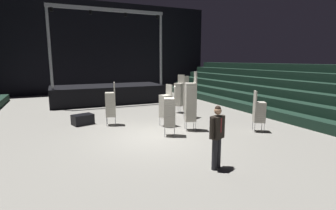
{
  "coord_description": "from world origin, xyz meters",
  "views": [
    {
      "loc": [
        -3.34,
        -8.88,
        2.96
      ],
      "look_at": [
        0.22,
        -0.86,
        1.4
      ],
      "focal_mm": 27.27,
      "sensor_mm": 36.0,
      "label": 1
    }
  ],
  "objects_px": {
    "chair_stack_mid_right": "(179,94)",
    "chair_stack_rear_right": "(189,97)",
    "chair_stack_rear_left": "(259,111)",
    "chair_stack_front_left": "(166,106)",
    "chair_stack_mid_centre": "(111,104)",
    "man_with_tie": "(217,134)",
    "chair_stack_front_right": "(170,111)",
    "equipment_road_case": "(83,119)",
    "stage_riser": "(108,93)",
    "chair_stack_mid_left": "(191,101)"
  },
  "relations": [
    {
      "from": "chair_stack_front_right",
      "to": "chair_stack_mid_centre",
      "type": "xyz_separation_m",
      "value": [
        -1.76,
        2.64,
        0.0
      ]
    },
    {
      "from": "chair_stack_mid_right",
      "to": "chair_stack_mid_centre",
      "type": "relative_size",
      "value": 1.09
    },
    {
      "from": "chair_stack_front_right",
      "to": "chair_stack_rear_right",
      "type": "height_order",
      "value": "chair_stack_rear_right"
    },
    {
      "from": "chair_stack_rear_right",
      "to": "equipment_road_case",
      "type": "bearing_deg",
      "value": -33.91
    },
    {
      "from": "chair_stack_front_right",
      "to": "equipment_road_case",
      "type": "xyz_separation_m",
      "value": [
        -2.95,
        3.27,
        -0.75
      ]
    },
    {
      "from": "chair_stack_rear_left",
      "to": "chair_stack_rear_right",
      "type": "xyz_separation_m",
      "value": [
        -1.38,
        3.5,
        0.21
      ]
    },
    {
      "from": "man_with_tie",
      "to": "chair_stack_mid_left",
      "type": "bearing_deg",
      "value": -132.05
    },
    {
      "from": "equipment_road_case",
      "to": "chair_stack_front_right",
      "type": "bearing_deg",
      "value": -47.89
    },
    {
      "from": "chair_stack_mid_centre",
      "to": "stage_riser",
      "type": "bearing_deg",
      "value": 3.57
    },
    {
      "from": "chair_stack_rear_left",
      "to": "chair_stack_mid_right",
      "type": "bearing_deg",
      "value": -135.12
    },
    {
      "from": "chair_stack_rear_right",
      "to": "stage_riser",
      "type": "bearing_deg",
      "value": -92.02
    },
    {
      "from": "chair_stack_front_right",
      "to": "equipment_road_case",
      "type": "relative_size",
      "value": 2.18
    },
    {
      "from": "chair_stack_front_left",
      "to": "chair_stack_rear_right",
      "type": "xyz_separation_m",
      "value": [
        1.79,
        1.13,
        0.13
      ]
    },
    {
      "from": "chair_stack_mid_right",
      "to": "stage_riser",
      "type": "bearing_deg",
      "value": -1.87
    },
    {
      "from": "chair_stack_mid_right",
      "to": "chair_stack_rear_right",
      "type": "relative_size",
      "value": 1.0
    },
    {
      "from": "chair_stack_mid_centre",
      "to": "chair_stack_rear_right",
      "type": "distance_m",
      "value": 4.0
    },
    {
      "from": "chair_stack_mid_right",
      "to": "equipment_road_case",
      "type": "bearing_deg",
      "value": 64.48
    },
    {
      "from": "man_with_tie",
      "to": "chair_stack_rear_left",
      "type": "bearing_deg",
      "value": -170.91
    },
    {
      "from": "chair_stack_mid_right",
      "to": "chair_stack_rear_left",
      "type": "bearing_deg",
      "value": 163.61
    },
    {
      "from": "chair_stack_mid_right",
      "to": "chair_stack_rear_right",
      "type": "height_order",
      "value": "same"
    },
    {
      "from": "stage_riser",
      "to": "equipment_road_case",
      "type": "distance_m",
      "value": 6.23
    },
    {
      "from": "chair_stack_front_left",
      "to": "man_with_tie",
      "type": "bearing_deg",
      "value": 159.02
    },
    {
      "from": "man_with_tie",
      "to": "chair_stack_mid_right",
      "type": "relative_size",
      "value": 0.83
    },
    {
      "from": "chair_stack_mid_left",
      "to": "equipment_road_case",
      "type": "bearing_deg",
      "value": 72.91
    },
    {
      "from": "man_with_tie",
      "to": "chair_stack_mid_centre",
      "type": "xyz_separation_m",
      "value": [
        -1.65,
        5.97,
        -0.02
      ]
    },
    {
      "from": "chair_stack_front_right",
      "to": "chair_stack_mid_centre",
      "type": "relative_size",
      "value": 1.0
    },
    {
      "from": "chair_stack_mid_left",
      "to": "stage_riser",
      "type": "bearing_deg",
      "value": 29.81
    },
    {
      "from": "man_with_tie",
      "to": "chair_stack_front_left",
      "type": "xyz_separation_m",
      "value": [
        0.56,
        4.77,
        -0.06
      ]
    },
    {
      "from": "chair_stack_front_right",
      "to": "chair_stack_rear_left",
      "type": "bearing_deg",
      "value": -80.1
    },
    {
      "from": "chair_stack_rear_left",
      "to": "chair_stack_rear_right",
      "type": "bearing_deg",
      "value": -128.91
    },
    {
      "from": "equipment_road_case",
      "to": "stage_riser",
      "type": "bearing_deg",
      "value": 68.46
    },
    {
      "from": "chair_stack_front_left",
      "to": "chair_stack_mid_centre",
      "type": "distance_m",
      "value": 2.52
    },
    {
      "from": "man_with_tie",
      "to": "chair_stack_mid_right",
      "type": "bearing_deg",
      "value": -132.28
    },
    {
      "from": "chair_stack_front_left",
      "to": "equipment_road_case",
      "type": "height_order",
      "value": "chair_stack_front_left"
    },
    {
      "from": "stage_riser",
      "to": "equipment_road_case",
      "type": "relative_size",
      "value": 8.3
    },
    {
      "from": "chair_stack_mid_right",
      "to": "equipment_road_case",
      "type": "xyz_separation_m",
      "value": [
        -5.27,
        -0.57,
        -0.83
      ]
    },
    {
      "from": "man_with_tie",
      "to": "chair_stack_rear_left",
      "type": "distance_m",
      "value": 4.44
    },
    {
      "from": "stage_riser",
      "to": "chair_stack_rear_left",
      "type": "relative_size",
      "value": 4.37
    },
    {
      "from": "chair_stack_front_right",
      "to": "chair_stack_mid_left",
      "type": "distance_m",
      "value": 1.23
    },
    {
      "from": "stage_riser",
      "to": "chair_stack_mid_left",
      "type": "relative_size",
      "value": 3.02
    },
    {
      "from": "chair_stack_rear_left",
      "to": "chair_stack_mid_centre",
      "type": "bearing_deg",
      "value": -94.02
    },
    {
      "from": "chair_stack_front_right",
      "to": "stage_riser",
      "type": "bearing_deg",
      "value": 28.64
    },
    {
      "from": "stage_riser",
      "to": "man_with_tie",
      "type": "distance_m",
      "value": 12.39
    },
    {
      "from": "stage_riser",
      "to": "chair_stack_rear_left",
      "type": "height_order",
      "value": "stage_riser"
    },
    {
      "from": "chair_stack_front_right",
      "to": "chair_stack_mid_right",
      "type": "relative_size",
      "value": 0.92
    },
    {
      "from": "man_with_tie",
      "to": "stage_riser",
      "type": "bearing_deg",
      "value": -110.99
    },
    {
      "from": "man_with_tie",
      "to": "chair_stack_rear_left",
      "type": "height_order",
      "value": "man_with_tie"
    },
    {
      "from": "chair_stack_mid_centre",
      "to": "chair_stack_rear_left",
      "type": "relative_size",
      "value": 1.15
    },
    {
      "from": "chair_stack_mid_centre",
      "to": "chair_stack_front_right",
      "type": "bearing_deg",
      "value": -133.06
    },
    {
      "from": "man_with_tie",
      "to": "equipment_road_case",
      "type": "height_order",
      "value": "man_with_tie"
    }
  ]
}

